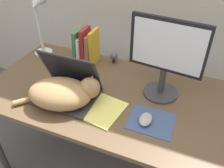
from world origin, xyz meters
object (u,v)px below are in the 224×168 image
(laptop, at_px, (67,88))
(webcam, at_px, (114,56))
(computer_mouse, at_px, (146,119))
(notepad, at_px, (102,110))
(book_row, at_px, (86,47))
(cat, at_px, (63,93))
(external_monitor, at_px, (166,56))
(desk_lamp, at_px, (38,14))

(laptop, distance_m, webcam, 0.45)
(computer_mouse, distance_m, notepad, 0.24)
(notepad, distance_m, webcam, 0.49)
(webcam, bearing_deg, laptop, -104.61)
(laptop, xyz_separation_m, book_row, (-0.07, 0.39, 0.06))
(cat, xyz_separation_m, computer_mouse, (0.46, 0.03, -0.06))
(computer_mouse, xyz_separation_m, notepad, (-0.24, -0.01, -0.01))
(notepad, relative_size, webcam, 3.28)
(external_monitor, bearing_deg, computer_mouse, -93.71)
(desk_lamp, bearing_deg, cat, -44.59)
(cat, bearing_deg, external_monitor, 31.31)
(external_monitor, xyz_separation_m, webcam, (-0.38, 0.21, -0.21))
(book_row, relative_size, desk_lamp, 0.52)
(cat, xyz_separation_m, external_monitor, (0.48, 0.29, 0.18))
(computer_mouse, bearing_deg, notepad, -178.80)
(computer_mouse, bearing_deg, laptop, 175.64)
(laptop, xyz_separation_m, cat, (0.02, -0.07, 0.03))
(external_monitor, bearing_deg, book_row, 163.41)
(external_monitor, distance_m, notepad, 0.45)
(laptop, height_order, cat, laptop)
(laptop, xyz_separation_m, computer_mouse, (0.48, -0.04, -0.03))
(cat, relative_size, external_monitor, 0.97)
(book_row, distance_m, notepad, 0.54)
(desk_lamp, xyz_separation_m, webcam, (0.50, 0.10, -0.27))
(cat, distance_m, book_row, 0.47)
(notepad, bearing_deg, laptop, 169.97)
(cat, bearing_deg, webcam, 79.42)
(laptop, distance_m, book_row, 0.40)
(notepad, bearing_deg, desk_lamp, 149.07)
(book_row, relative_size, notepad, 0.93)
(cat, height_order, desk_lamp, desk_lamp)
(cat, distance_m, computer_mouse, 0.46)
(external_monitor, bearing_deg, webcam, 150.72)
(cat, height_order, book_row, book_row)
(desk_lamp, bearing_deg, notepad, -30.93)
(laptop, height_order, book_row, laptop)
(external_monitor, xyz_separation_m, book_row, (-0.57, 0.17, -0.15))
(webcam, bearing_deg, external_monitor, -29.28)
(desk_lamp, height_order, webcam, desk_lamp)
(computer_mouse, relative_size, book_row, 0.41)
(laptop, distance_m, desk_lamp, 0.57)
(book_row, bearing_deg, external_monitor, -16.59)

